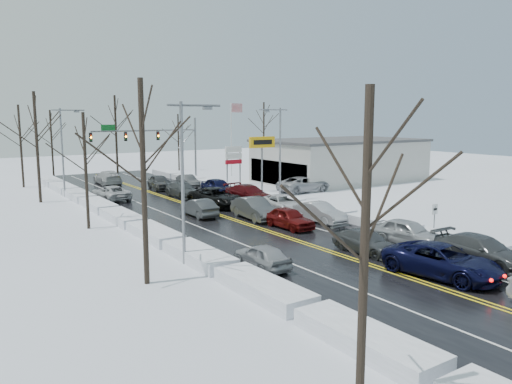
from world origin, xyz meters
TOP-DOWN VIEW (x-y plane):
  - ground at (0.00, 0.00)m, footprint 160.00×160.00m
  - road_surface at (0.00, 2.00)m, footprint 14.00×84.00m
  - snow_bank_left at (-7.60, 2.00)m, footprint 1.86×72.00m
  - snow_bank_right at (7.60, 2.00)m, footprint 1.86×72.00m
  - traffic_signal_mast at (3.45, 27.99)m, footprint 13.28×0.39m
  - tires_plus_sign at (10.50, 15.99)m, footprint 3.20×0.34m
  - used_vehicles_sign at (10.50, 22.00)m, footprint 2.20×0.22m
  - speed_limit_sign at (8.20, -8.00)m, footprint 0.55×0.09m
  - flagpole at (15.17, 30.00)m, footprint 1.87×1.20m
  - dealership_building at (23.98, 18.00)m, footprint 20.40×12.40m
  - streetlight_ne at (8.30, 10.00)m, footprint 3.20×0.25m
  - streetlight_sw at (-8.30, -4.00)m, footprint 3.20×0.25m
  - streetlight_nw at (-8.30, 24.00)m, footprint 3.20×0.25m
  - tree_left_a at (-11.00, -20.00)m, footprint 3.60×3.60m
  - tree_left_b at (-11.50, -6.00)m, footprint 4.00×4.00m
  - tree_left_c at (-10.50, 8.00)m, footprint 3.40×3.40m
  - tree_left_d at (-11.20, 22.00)m, footprint 4.20×4.20m
  - tree_left_e at (-10.80, 34.00)m, footprint 3.80×3.80m
  - tree_far_b at (-6.00, 41.00)m, footprint 3.60×3.60m
  - tree_far_c at (2.00, 39.00)m, footprint 4.40×4.40m
  - tree_far_d at (12.00, 40.50)m, footprint 3.40×3.40m
  - tree_far_e at (28.00, 41.00)m, footprint 4.20×4.20m
  - queued_car_2 at (1.58, -13.45)m, footprint 3.57×6.37m
  - queued_car_3 at (1.69, -8.04)m, footprint 2.01×4.70m
  - queued_car_4 at (1.87, -0.10)m, footprint 1.96×4.57m
  - queued_car_5 at (1.59, 4.05)m, footprint 2.20×5.34m
  - queued_car_6 at (1.75, 10.63)m, footprint 3.48×6.42m
  - queued_car_7 at (1.56, 17.31)m, footprint 2.18×5.14m
  - queued_car_8 at (1.73, 23.65)m, footprint 2.52×5.00m
  - queued_car_11 at (5.27, -13.32)m, footprint 2.38×5.59m
  - queued_car_12 at (5.35, -8.14)m, footprint 2.38×4.98m
  - queued_car_13 at (5.15, 0.23)m, footprint 1.86×4.76m
  - queued_car_14 at (5.29, 5.16)m, footprint 3.15×5.59m
  - queued_car_15 at (5.35, 10.68)m, footprint 2.89×6.01m
  - queued_car_16 at (5.30, 16.57)m, footprint 2.10×5.08m
  - queued_car_17 at (5.27, 23.74)m, footprint 1.80×4.33m
  - oncoming_car_0 at (-1.63, 7.52)m, footprint 1.67×4.51m
  - oncoming_car_1 at (-5.23, 19.40)m, footprint 2.94×5.49m
  - oncoming_car_2 at (-1.87, 30.99)m, footprint 2.64×5.93m
  - oncoming_car_3 at (-5.30, -7.07)m, footprint 1.65×3.98m
  - parked_car_0 at (14.02, 13.05)m, footprint 6.12×2.86m
  - parked_car_1 at (17.04, 17.25)m, footprint 2.47×5.48m
  - parked_car_2 at (15.09, 21.43)m, footprint 2.25×4.60m

SIDE VIEW (x-z plane):
  - ground at x=0.00m, z-range 0.00..0.00m
  - snow_bank_left at x=-7.60m, z-range -0.35..0.35m
  - snow_bank_right at x=7.60m, z-range -0.35..0.35m
  - queued_car_2 at x=1.58m, z-range -0.84..0.84m
  - queued_car_3 at x=1.69m, z-range -0.68..0.68m
  - queued_car_4 at x=1.87m, z-range -0.77..0.77m
  - queued_car_5 at x=1.59m, z-range -0.86..0.86m
  - queued_car_6 at x=1.75m, z-range -0.85..0.85m
  - queued_car_7 at x=1.56m, z-range -0.74..0.74m
  - queued_car_8 at x=1.73m, z-range -0.82..0.82m
  - queued_car_11 at x=5.27m, z-range -0.80..0.80m
  - queued_car_12 at x=5.35m, z-range -0.82..0.82m
  - queued_car_13 at x=5.15m, z-range -0.77..0.77m
  - queued_car_14 at x=5.29m, z-range -0.74..0.74m
  - queued_car_15 at x=5.35m, z-range -0.85..0.85m
  - queued_car_16 at x=5.30m, z-range -0.86..0.86m
  - queued_car_17 at x=5.27m, z-range -0.70..0.70m
  - oncoming_car_0 at x=-1.63m, z-range -0.74..0.74m
  - oncoming_car_1 at x=-5.23m, z-range -0.73..0.73m
  - oncoming_car_2 at x=-1.87m, z-range -0.85..0.85m
  - oncoming_car_3 at x=-5.30m, z-range -0.68..0.68m
  - parked_car_0 at x=14.02m, z-range -0.85..0.85m
  - parked_car_1 at x=17.04m, z-range -0.78..0.78m
  - parked_car_2 at x=15.09m, z-range -0.76..0.76m
  - road_surface at x=0.00m, z-range 0.00..0.01m
  - speed_limit_sign at x=8.20m, z-range 0.46..2.81m
  - dealership_building at x=23.98m, z-range 0.01..5.31m
  - used_vehicles_sign at x=10.50m, z-range 0.99..5.64m
  - tires_plus_sign at x=10.50m, z-range 1.99..7.99m
  - streetlight_ne at x=8.30m, z-range 0.81..9.81m
  - streetlight_sw at x=-8.30m, z-range 0.81..9.81m
  - streetlight_nw at x=-8.30m, z-range 0.81..9.81m
  - traffic_signal_mast at x=3.45m, z-range 1.48..9.48m
  - flagpole at x=15.17m, z-range 0.93..10.93m
  - tree_left_c at x=-10.50m, z-range 1.69..10.19m
  - tree_far_d at x=12.00m, z-range 1.69..10.19m
  - tree_left_a at x=-11.00m, z-range 1.79..10.79m
  - tree_far_b at x=-6.00m, z-range 1.79..10.79m
  - tree_left_e at x=-10.80m, z-range 1.89..11.39m
  - tree_left_b at x=-11.50m, z-range 1.99..11.99m
  - tree_left_d at x=-11.20m, z-range 2.08..12.58m
  - tree_far_e at x=28.00m, z-range 2.08..12.58m
  - tree_far_c at x=2.00m, z-range 2.18..13.18m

